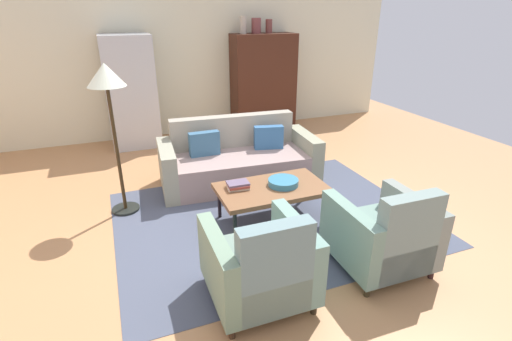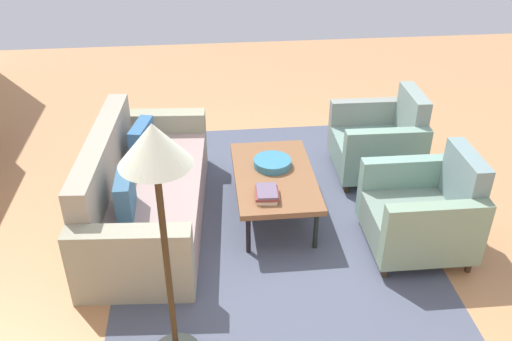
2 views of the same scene
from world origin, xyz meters
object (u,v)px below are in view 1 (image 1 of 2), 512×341
cabinet (263,83)px  vase_small (269,26)px  coffee_table (272,190)px  floor_lamp (108,90)px  vase_round (256,26)px  book_stack (238,185)px  couch (238,161)px  fruit_bowl (283,182)px  vase_tall (243,25)px  armchair_left (261,267)px  refrigerator (131,92)px  armchair_right (385,237)px

cabinet → vase_small: (0.10, -0.00, 1.02)m
coffee_table → cabinet: 3.66m
floor_lamp → coffee_table: bearing=-29.1°
coffee_table → vase_round: size_ratio=4.52×
book_stack → cabinet: bearing=63.3°
vase_round → floor_lamp: 3.71m
coffee_table → floor_lamp: floor_lamp is taller
couch → floor_lamp: size_ratio=1.26×
coffee_table → floor_lamp: (-1.53, 0.85, 1.06)m
coffee_table → cabinet: bearing=69.2°
fruit_bowl → vase_tall: size_ratio=1.15×
book_stack → armchair_left: bearing=-100.7°
vase_round → refrigerator: (-2.31, -0.10, -1.01)m
fruit_bowl → vase_round: 3.83m
couch → vase_small: bearing=-118.1°
armchair_left → cabinet: cabinet is taller
cabinet → vase_tall: 1.12m
couch → fruit_bowl: (0.13, -1.19, 0.17)m
book_stack → refrigerator: size_ratio=0.14×
refrigerator → cabinet: bearing=2.4°
coffee_table → armchair_left: armchair_left is taller
vase_tall → refrigerator: vase_tall is taller
cabinet → vase_round: bearing=-178.2°
couch → vase_tall: vase_tall is taller
armchair_right → armchair_left: bearing=-178.7°
coffee_table → vase_tall: (0.89, 3.38, 1.56)m
fruit_bowl → vase_small: 3.89m
couch → vase_small: size_ratio=8.91×
book_stack → vase_small: bearing=61.9°
fruit_bowl → book_stack: bearing=167.5°
refrigerator → vase_tall: bearing=2.8°
vase_tall → vase_round: size_ratio=1.11×
armchair_left → vase_small: vase_small is taller
armchair_right → cabinet: 4.64m
fruit_bowl → floor_lamp: bearing=152.9°
vase_tall → vase_round: (0.25, 0.00, -0.01)m
coffee_table → floor_lamp: size_ratio=0.70×
coffee_table → fruit_bowl: bearing=-0.0°
book_stack → vase_small: size_ratio=1.04×
couch → armchair_left: 2.43m
vase_small → vase_tall: bearing=180.0°
book_stack → floor_lamp: (-1.18, 0.74, 0.99)m
vase_small → refrigerator: bearing=-177.8°
armchair_right → book_stack: (-0.96, 1.28, 0.11)m
book_stack → cabinet: (1.65, 3.28, 0.44)m
refrigerator → coffee_table: bearing=-70.4°
vase_tall → vase_small: size_ratio=1.22×
couch → vase_round: (1.13, 2.20, 1.64)m
couch → armchair_left: armchair_left is taller
armchair_left → vase_small: bearing=66.9°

